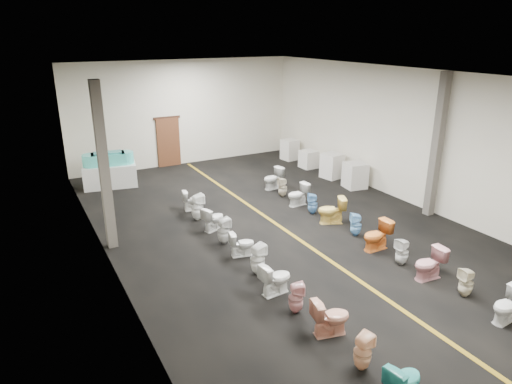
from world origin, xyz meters
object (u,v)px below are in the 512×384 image
toilet_left_10 (193,200)px  toilet_right_10 (283,187)px  bathtub (108,159)px  appliance_crate_d (290,150)px  toilet_left_6 (242,244)px  toilet_right_1 (508,306)px  toilet_left_5 (258,259)px  toilet_left_9 (197,207)px  appliance_crate_b (332,166)px  appliance_crate_a (355,175)px  display_table (110,175)px  toilet_right_4 (402,252)px  appliance_crate_c (309,159)px  toilet_right_9 (298,195)px  toilet_left_3 (296,298)px  toilet_left_1 (363,352)px  toilet_right_5 (377,236)px  toilet_right_6 (356,225)px  toilet_right_8 (313,204)px  toilet_left_4 (276,278)px  toilet_left_0 (404,381)px  toilet_left_2 (331,317)px  toilet_left_8 (213,218)px  toilet_right_2 (466,282)px  toilet_right_7 (332,210)px  toilet_left_7 (224,231)px  toilet_right_3 (429,264)px

toilet_left_10 → toilet_right_10: size_ratio=0.96×
bathtub → appliance_crate_d: bearing=8.4°
toilet_left_6 → toilet_right_1: toilet_right_1 is taller
toilet_left_5 → toilet_left_9: 3.86m
appliance_crate_b → toilet_left_9: 6.57m
appliance_crate_a → toilet_left_9: 6.39m
display_table → toilet_right_4: (5.15, -9.86, -0.07)m
appliance_crate_b → appliance_crate_c: (0.00, 1.63, -0.12)m
bathtub → display_table: bearing=8.3°
toilet_left_5 → toilet_right_9: size_ratio=1.03×
toilet_left_3 → toilet_left_5: 1.81m
appliance_crate_a → toilet_left_1: 10.04m
toilet_left_9 → toilet_right_5: 5.49m
toilet_right_6 → toilet_right_10: (-0.11, 3.83, 0.01)m
bathtub → toilet_left_1: (1.73, -12.32, -0.72)m
toilet_right_8 → toilet_right_9: 0.86m
toilet_left_4 → toilet_right_6: toilet_left_4 is taller
toilet_left_1 → toilet_left_9: (-0.03, 7.65, 0.07)m
appliance_crate_d → toilet_left_9: appliance_crate_d is taller
bathtub → toilet_left_0: size_ratio=2.61×
appliance_crate_d → toilet_left_1: 13.87m
toilet_left_2 → toilet_right_8: bearing=-19.7°
toilet_left_8 → toilet_left_10: bearing=-22.1°
toilet_left_5 → toilet_right_4: size_ratio=1.10×
appliance_crate_d → toilet_right_8: size_ratio=1.35×
toilet_left_3 → appliance_crate_a: bearing=-27.5°
appliance_crate_d → toilet_right_4: size_ratio=1.30×
toilet_right_6 → toilet_right_10: bearing=-154.7°
appliance_crate_b → toilet_right_8: 4.07m
appliance_crate_c → toilet_left_6: (-6.27, -5.97, -0.04)m
toilet_right_9 → toilet_right_4: bearing=-3.8°
toilet_left_5 → toilet_right_9: bearing=-55.2°
appliance_crate_b → toilet_right_2: size_ratio=1.44×
toilet_left_3 → toilet_left_5: bearing=18.1°
bathtub → toilet_right_7: bearing=-44.5°
toilet_left_3 → toilet_left_5: (0.08, 1.81, 0.04)m
appliance_crate_a → toilet_left_9: size_ratio=1.12×
toilet_right_1 → toilet_right_5: 3.74m
appliance_crate_b → appliance_crate_d: appliance_crate_b is taller
toilet_left_0 → toilet_left_7: size_ratio=0.94×
toilet_right_8 → appliance_crate_c: bearing=170.7°
toilet_right_2 → toilet_right_10: (-0.15, 7.49, 0.01)m
toilet_left_1 → toilet_right_3: 3.83m
toilet_right_1 → toilet_right_9: bearing=176.5°
toilet_left_0 → toilet_right_8: (3.33, 7.20, -0.01)m
appliance_crate_d → toilet_right_1: appliance_crate_d is taller
toilet_left_5 → toilet_right_6: bearing=-90.9°
toilet_left_1 → toilet_left_7: 5.73m
toilet_left_0 → toilet_right_6: bearing=-43.4°
bathtub → appliance_crate_b: 8.70m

